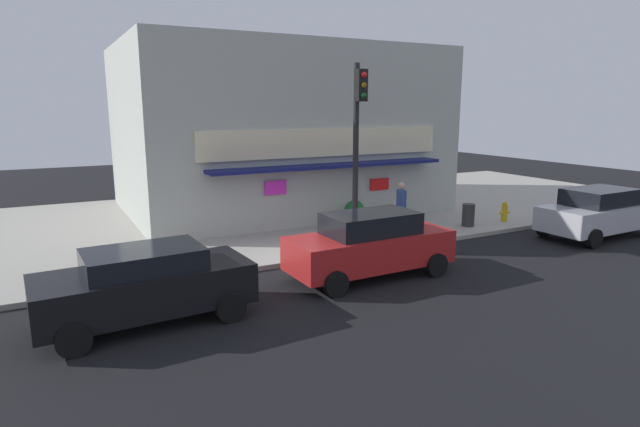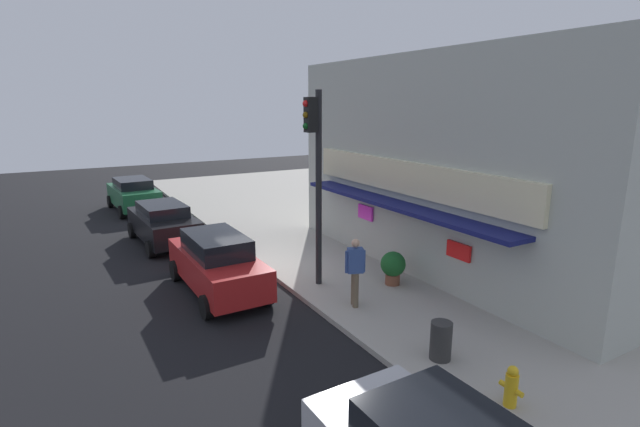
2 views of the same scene
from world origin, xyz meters
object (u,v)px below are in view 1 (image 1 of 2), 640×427
(potted_plant_by_doorway, at_px, (354,212))
(parked_car_silver, at_px, (598,212))
(traffic_light, at_px, (358,131))
(pedestrian, at_px, (401,207))
(parked_car_red, at_px, (370,244))
(trash_can, at_px, (468,215))
(fire_hydrant, at_px, (504,212))
(parked_car_black, at_px, (145,284))

(potted_plant_by_doorway, distance_m, parked_car_silver, 8.46)
(parked_car_silver, bearing_deg, traffic_light, 162.21)
(pedestrian, height_order, parked_car_red, pedestrian)
(trash_can, xyz_separation_m, parked_car_silver, (3.25, -2.87, 0.31))
(parked_car_silver, height_order, parked_car_red, parked_car_red)
(fire_hydrant, height_order, parked_car_red, parked_car_red)
(parked_car_black, bearing_deg, traffic_light, 22.73)
(parked_car_black, xyz_separation_m, parked_car_silver, (15.24, 0.29, 0.03))
(fire_hydrant, distance_m, parked_car_red, 8.48)
(trash_can, height_order, pedestrian, pedestrian)
(parked_car_red, bearing_deg, traffic_light, 65.36)
(traffic_light, relative_size, parked_car_red, 1.25)
(pedestrian, bearing_deg, potted_plant_by_doorway, 111.12)
(traffic_light, xyz_separation_m, pedestrian, (1.86, 0.15, -2.57))
(traffic_light, relative_size, fire_hydrant, 7.21)
(pedestrian, xyz_separation_m, potted_plant_by_doorway, (-0.71, 1.83, -0.44))
(fire_hydrant, height_order, parked_car_black, parked_car_black)
(potted_plant_by_doorway, bearing_deg, pedestrian, -68.88)
(traffic_light, bearing_deg, fire_hydrant, 1.50)
(pedestrian, xyz_separation_m, parked_car_silver, (6.38, -2.79, -0.29))
(potted_plant_by_doorway, bearing_deg, traffic_light, -120.24)
(potted_plant_by_doorway, bearing_deg, parked_car_red, -117.11)
(pedestrian, bearing_deg, parked_car_black, -160.83)
(pedestrian, height_order, potted_plant_by_doorway, pedestrian)
(fire_hydrant, relative_size, parked_car_silver, 0.18)
(traffic_light, bearing_deg, parked_car_black, -157.27)
(potted_plant_by_doorway, distance_m, parked_car_black, 9.52)
(trash_can, distance_m, parked_car_black, 12.41)
(trash_can, distance_m, pedestrian, 3.19)
(trash_can, relative_size, parked_car_black, 0.19)
(trash_can, xyz_separation_m, pedestrian, (-3.13, -0.08, 0.60))
(fire_hydrant, bearing_deg, parked_car_silver, -62.92)
(parked_car_silver, bearing_deg, fire_hydrant, 117.08)
(pedestrian, relative_size, potted_plant_by_doorway, 1.84)
(traffic_light, xyz_separation_m, fire_hydrant, (6.80, 0.18, -3.21))
(pedestrian, distance_m, parked_car_red, 4.13)
(pedestrian, relative_size, parked_car_red, 0.41)
(traffic_light, xyz_separation_m, parked_car_silver, (8.24, -2.64, -2.86))
(parked_car_red, bearing_deg, potted_plant_by_doorway, 62.89)
(pedestrian, height_order, parked_car_black, pedestrian)
(fire_hydrant, height_order, trash_can, trash_can)
(potted_plant_by_doorway, relative_size, parked_car_red, 0.22)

